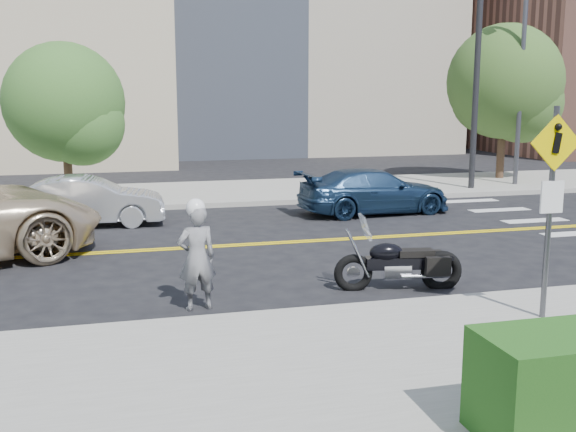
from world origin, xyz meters
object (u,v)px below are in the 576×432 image
at_px(motorcyclist, 197,255).
at_px(parked_car_silver, 88,201).
at_px(pedestrian_sign, 551,193).
at_px(motorcycle, 399,252).
at_px(parked_car_blue, 374,191).

xyz_separation_m(motorcyclist, parked_car_silver, (-1.87, 7.41, -0.24)).
relative_size(pedestrian_sign, parked_car_silver, 0.79).
distance_m(pedestrian_sign, parked_car_silver, 11.60).
height_order(pedestrian_sign, motorcycle, pedestrian_sign).
bearing_deg(motorcycle, pedestrian_sign, -52.48).
relative_size(motorcycle, parked_car_silver, 0.56).
bearing_deg(pedestrian_sign, parked_car_silver, 124.79).
relative_size(pedestrian_sign, parked_car_blue, 0.70).
distance_m(motorcycle, parked_car_silver, 8.94).
distance_m(motorcyclist, parked_car_blue, 9.32).
height_order(motorcyclist, parked_car_blue, motorcyclist).
xyz_separation_m(parked_car_silver, parked_car_blue, (7.67, -0.13, -0.01)).
bearing_deg(parked_car_blue, motorcyclist, 137.11).
height_order(parked_car_silver, parked_car_blue, parked_car_silver).
distance_m(motorcyclist, parked_car_silver, 7.65).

